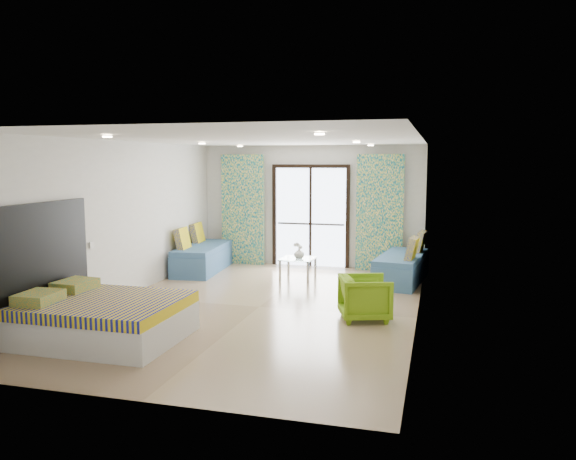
% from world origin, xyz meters
% --- Properties ---
extents(floor, '(5.00, 7.50, 0.01)m').
position_xyz_m(floor, '(0.00, 0.00, 0.00)').
color(floor, '#947758').
rests_on(floor, ground).
extents(ceiling, '(5.00, 7.50, 0.01)m').
position_xyz_m(ceiling, '(0.00, 0.00, 2.70)').
color(ceiling, silver).
rests_on(ceiling, ground).
extents(wall_back, '(5.00, 0.01, 2.70)m').
position_xyz_m(wall_back, '(0.00, 3.75, 1.35)').
color(wall_back, silver).
rests_on(wall_back, ground).
extents(wall_front, '(5.00, 0.01, 2.70)m').
position_xyz_m(wall_front, '(0.00, -3.75, 1.35)').
color(wall_front, silver).
rests_on(wall_front, ground).
extents(wall_left, '(0.01, 7.50, 2.70)m').
position_xyz_m(wall_left, '(-2.50, 0.00, 1.35)').
color(wall_left, silver).
rests_on(wall_left, ground).
extents(wall_right, '(0.01, 7.50, 2.70)m').
position_xyz_m(wall_right, '(2.50, 0.00, 1.35)').
color(wall_right, silver).
rests_on(wall_right, ground).
extents(balcony_door, '(1.76, 0.08, 2.28)m').
position_xyz_m(balcony_door, '(0.00, 3.72, 1.26)').
color(balcony_door, black).
rests_on(balcony_door, floor).
extents(balcony_rail, '(1.52, 0.03, 0.04)m').
position_xyz_m(balcony_rail, '(0.00, 3.73, 0.95)').
color(balcony_rail, '#595451').
rests_on(balcony_rail, balcony_door).
extents(curtain_left, '(1.00, 0.10, 2.50)m').
position_xyz_m(curtain_left, '(-1.55, 3.57, 1.25)').
color(curtain_left, beige).
rests_on(curtain_left, floor).
extents(curtain_right, '(1.00, 0.10, 2.50)m').
position_xyz_m(curtain_right, '(1.55, 3.57, 1.25)').
color(curtain_right, beige).
rests_on(curtain_right, floor).
extents(downlight_a, '(0.12, 0.12, 0.02)m').
position_xyz_m(downlight_a, '(-1.40, -2.00, 2.67)').
color(downlight_a, '#FFE0B2').
rests_on(downlight_a, ceiling).
extents(downlight_b, '(0.12, 0.12, 0.02)m').
position_xyz_m(downlight_b, '(1.40, -2.00, 2.67)').
color(downlight_b, '#FFE0B2').
rests_on(downlight_b, ceiling).
extents(downlight_c, '(0.12, 0.12, 0.02)m').
position_xyz_m(downlight_c, '(-1.40, 1.00, 2.67)').
color(downlight_c, '#FFE0B2').
rests_on(downlight_c, ceiling).
extents(downlight_d, '(0.12, 0.12, 0.02)m').
position_xyz_m(downlight_d, '(1.40, 1.00, 2.67)').
color(downlight_d, '#FFE0B2').
rests_on(downlight_d, ceiling).
extents(downlight_e, '(0.12, 0.12, 0.02)m').
position_xyz_m(downlight_e, '(-1.40, 3.00, 2.67)').
color(downlight_e, '#FFE0B2').
rests_on(downlight_e, ceiling).
extents(downlight_f, '(0.12, 0.12, 0.02)m').
position_xyz_m(downlight_f, '(1.40, 3.00, 2.67)').
color(downlight_f, '#FFE0B2').
rests_on(downlight_f, ceiling).
extents(headboard, '(0.06, 2.10, 1.50)m').
position_xyz_m(headboard, '(-2.46, -2.13, 1.05)').
color(headboard, black).
rests_on(headboard, floor).
extents(switch_plate, '(0.02, 0.10, 0.10)m').
position_xyz_m(switch_plate, '(-2.47, -0.88, 1.05)').
color(switch_plate, silver).
rests_on(switch_plate, wall_left).
extents(bed, '(1.98, 1.62, 0.68)m').
position_xyz_m(bed, '(-1.48, -2.13, 0.29)').
color(bed, silver).
rests_on(bed, floor).
extents(daybed_left, '(0.97, 2.07, 0.99)m').
position_xyz_m(daybed_left, '(-2.12, 2.53, 0.31)').
color(daybed_left, '#3A5F8A').
rests_on(daybed_left, floor).
extents(daybed_right, '(1.00, 2.04, 0.97)m').
position_xyz_m(daybed_right, '(2.12, 2.52, 0.30)').
color(daybed_right, '#3A5F8A').
rests_on(daybed_right, floor).
extents(coffee_table, '(0.68, 0.68, 0.75)m').
position_xyz_m(coffee_table, '(0.09, 2.22, 0.39)').
color(coffee_table, silver).
rests_on(coffee_table, floor).
extents(vase, '(0.25, 0.26, 0.21)m').
position_xyz_m(vase, '(0.12, 2.18, 0.54)').
color(vase, white).
rests_on(vase, coffee_table).
extents(armchair, '(0.85, 0.88, 0.73)m').
position_xyz_m(armchair, '(1.75, -0.28, 0.36)').
color(armchair, '#74A715').
rests_on(armchair, floor).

